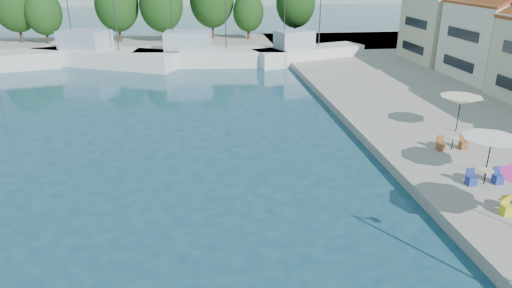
{
  "coord_description": "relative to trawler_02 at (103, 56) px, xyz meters",
  "views": [
    {
      "loc": [
        -4.15,
        2.02,
        10.65
      ],
      "look_at": [
        -1.16,
        26.0,
        1.19
      ],
      "focal_mm": 32.0,
      "sensor_mm": 36.0,
      "label": 1
    }
  ],
  "objects": [
    {
      "name": "tree_08",
      "position": [
        25.46,
        15.13,
        4.5
      ],
      "size": [
        5.82,
        5.82,
        8.61
      ],
      "color": "#3F2B19",
      "rests_on": "quay_far"
    },
    {
      "name": "building_06",
      "position": [
        39.1,
        -5.0,
        4.43
      ],
      "size": [
        9.0,
        8.8,
        10.2
      ],
      "color": "beige",
      "rests_on": "quay_right"
    },
    {
      "name": "tree_04",
      "position": [
        -0.05,
        13.44,
        4.59
      ],
      "size": [
        5.92,
        5.92,
        8.76
      ],
      "color": "#3F2B19",
      "rests_on": "quay_far"
    },
    {
      "name": "trawler_04",
      "position": [
        23.4,
        -1.56,
        0.0
      ],
      "size": [
        13.91,
        7.8,
        10.2
      ],
      "rotation": [
        0.0,
        0.0,
        0.34
      ],
      "color": "silver",
      "rests_on": "ground"
    },
    {
      "name": "trawler_03",
      "position": [
        11.91,
        -1.38,
        0.0
      ],
      "size": [
        17.5,
        6.32,
        10.2
      ],
      "rotation": [
        0.0,
        0.0,
        -0.11
      ],
      "color": "silver",
      "rests_on": "ground"
    },
    {
      "name": "tree_03",
      "position": [
        -9.78,
        13.12,
        3.66
      ],
      "size": [
        4.84,
        4.84,
        7.17
      ],
      "color": "#3F2B19",
      "rests_on": "quay_far"
    },
    {
      "name": "umbrella_white",
      "position": [
        25.24,
        -34.4,
        1.36
      ],
      "size": [
        2.92,
        2.92,
        2.08
      ],
      "color": "black",
      "rests_on": "quay_right"
    },
    {
      "name": "umbrella_cream",
      "position": [
        27.34,
        -27.83,
        1.61
      ],
      "size": [
        2.65,
        2.65,
        2.33
      ],
      "color": "black",
      "rests_on": "quay_right"
    },
    {
      "name": "cafe_table_02",
      "position": [
        24.62,
        -35.29,
        -0.18
      ],
      "size": [
        1.82,
        0.7,
        0.76
      ],
      "color": "black",
      "rests_on": "quay_right"
    },
    {
      "name": "trawler_02",
      "position": [
        0.0,
        0.0,
        0.0
      ],
      "size": [
        17.71,
        11.6,
        10.2
      ],
      "rotation": [
        0.0,
        0.0,
        -0.44
      ],
      "color": "silver",
      "rests_on": "ground"
    },
    {
      "name": "building_05",
      "position": [
        39.1,
        -14.0,
        4.19
      ],
      "size": [
        8.4,
        8.8,
        9.7
      ],
      "color": "silver",
      "rests_on": "quay_right"
    },
    {
      "name": "tree_06",
      "position": [
        13.12,
        15.4,
        5.0
      ],
      "size": [
        6.4,
        6.4,
        9.48
      ],
      "color": "#3F2B19",
      "rests_on": "quay_far"
    },
    {
      "name": "tree_07",
      "position": [
        18.28,
        13.85,
        3.35
      ],
      "size": [
        4.47,
        4.47,
        6.62
      ],
      "color": "#3F2B19",
      "rests_on": "quay_far"
    },
    {
      "name": "tree_05",
      "position": [
        6.04,
        12.58,
        4.66
      ],
      "size": [
        6.01,
        6.01,
        8.89
      ],
      "color": "#3F2B19",
      "rests_on": "quay_far"
    },
    {
      "name": "cafe_table_03",
      "position": [
        25.41,
        -30.8,
        -0.18
      ],
      "size": [
        1.82,
        0.7,
        0.76
      ],
      "color": "black",
      "rests_on": "quay_right"
    },
    {
      "name": "quay_far",
      "position": [
        7.1,
        11.0,
        -0.77
      ],
      "size": [
        90.0,
        16.0,
        0.6
      ],
      "primitive_type": "cube",
      "color": "#A49C94",
      "rests_on": "ground"
    },
    {
      "name": "tree_02",
      "position": [
        -13.61,
        14.25,
        4.78
      ],
      "size": [
        6.15,
        6.15,
        9.1
      ],
      "color": "#3F2B19",
      "rests_on": "quay_far"
    }
  ]
}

